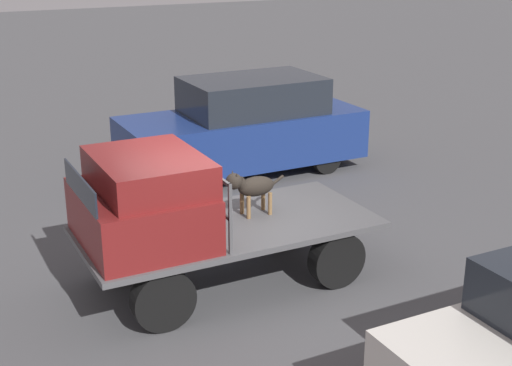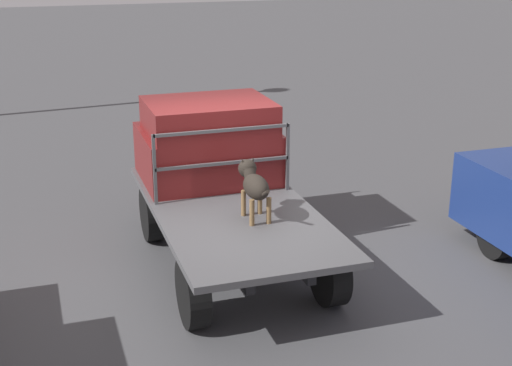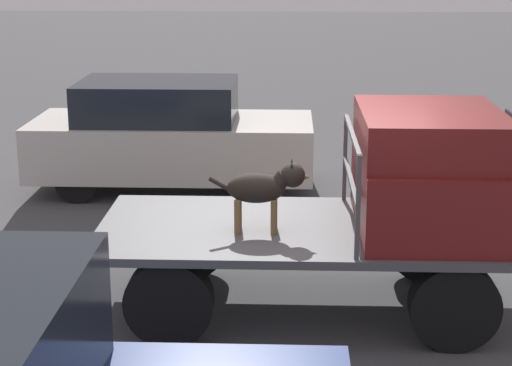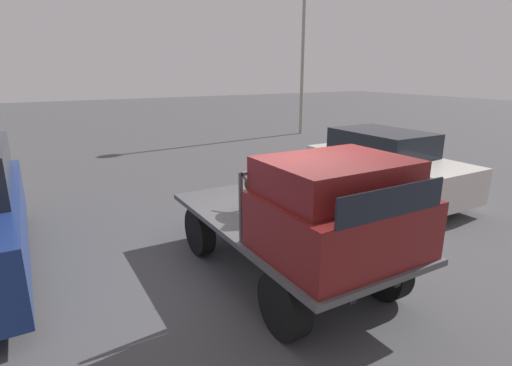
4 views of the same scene
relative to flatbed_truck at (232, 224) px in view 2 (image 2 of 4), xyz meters
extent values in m
plane|color=#474749|center=(0.00, 0.00, -0.62)|extent=(80.00, 80.00, 0.00)
cylinder|color=black|center=(1.26, 0.81, -0.22)|extent=(0.80, 0.24, 0.80)
cylinder|color=black|center=(1.26, -0.81, -0.22)|extent=(0.80, 0.24, 0.80)
cylinder|color=black|center=(-1.26, 0.81, -0.22)|extent=(0.80, 0.24, 0.80)
cylinder|color=black|center=(-1.26, -0.81, -0.22)|extent=(0.80, 0.24, 0.80)
cube|color=black|center=(0.00, 0.34, 0.07)|extent=(3.73, 0.10, 0.18)
cube|color=black|center=(0.00, -0.34, 0.07)|extent=(3.73, 0.10, 0.18)
cube|color=#4C4C4F|center=(0.00, 0.00, 0.20)|extent=(4.06, 1.94, 0.08)
cube|color=maroon|center=(1.21, 0.00, 0.59)|extent=(1.53, 1.82, 0.70)
cube|color=maroon|center=(1.10, 0.00, 1.16)|extent=(1.30, 1.68, 0.43)
cube|color=black|center=(1.97, 0.00, 1.09)|extent=(0.02, 1.50, 0.32)
cube|color=#4C4C4F|center=(0.38, 0.89, 0.70)|extent=(0.04, 0.04, 0.92)
cube|color=#4C4C4F|center=(0.38, -0.89, 0.70)|extent=(0.04, 0.04, 0.92)
cube|color=#4C4C4F|center=(0.38, 0.00, 1.14)|extent=(0.04, 1.78, 0.04)
cube|color=#4C4C4F|center=(0.38, 0.00, 0.70)|extent=(0.04, 1.78, 0.04)
cylinder|color=brown|center=(-0.34, -0.05, 0.40)|extent=(0.06, 0.06, 0.32)
cylinder|color=brown|center=(-0.34, -0.26, 0.40)|extent=(0.06, 0.06, 0.32)
cylinder|color=brown|center=(-0.68, -0.05, 0.40)|extent=(0.06, 0.06, 0.32)
cylinder|color=brown|center=(-0.68, -0.26, 0.40)|extent=(0.06, 0.06, 0.32)
ellipsoid|color=black|center=(-0.51, -0.16, 0.65)|extent=(0.55, 0.28, 0.28)
sphere|color=brown|center=(-0.36, -0.16, 0.60)|extent=(0.13, 0.13, 0.13)
cylinder|color=black|center=(-0.28, -0.16, 0.73)|extent=(0.20, 0.15, 0.19)
sphere|color=black|center=(-0.17, -0.16, 0.78)|extent=(0.23, 0.23, 0.23)
cone|color=brown|center=(-0.07, -0.16, 0.76)|extent=(0.13, 0.13, 0.13)
cone|color=black|center=(-0.18, -0.10, 0.88)|extent=(0.06, 0.08, 0.10)
cone|color=black|center=(-0.18, -0.22, 0.88)|extent=(0.06, 0.08, 0.10)
cylinder|color=black|center=(-0.84, -0.16, 0.68)|extent=(0.23, 0.04, 0.16)
cylinder|color=black|center=(-0.78, -3.45, -0.32)|extent=(0.60, 0.20, 0.60)
camera|label=1|loc=(3.76, 8.22, 3.98)|focal=50.00mm
camera|label=2|loc=(-8.12, 2.32, 3.46)|focal=50.00mm
camera|label=3|loc=(-0.21, -7.80, 2.82)|focal=60.00mm
camera|label=4|loc=(4.57, -3.10, 2.37)|focal=28.00mm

